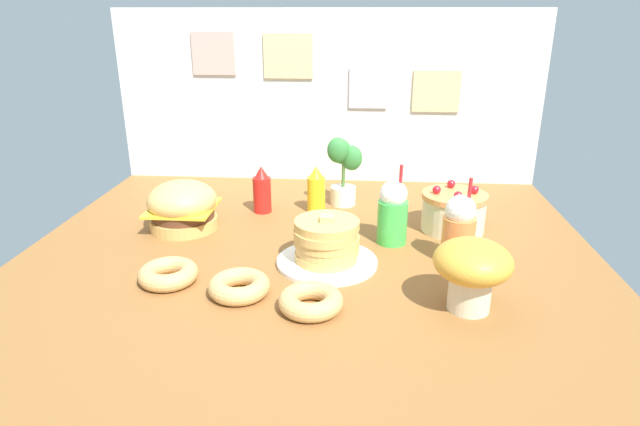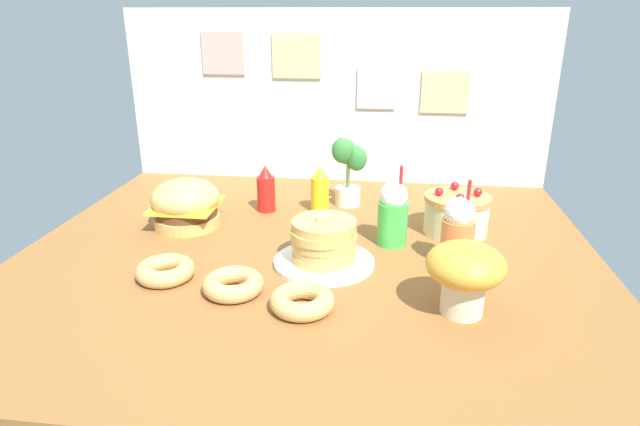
% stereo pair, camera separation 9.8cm
% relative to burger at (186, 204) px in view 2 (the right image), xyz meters
% --- Properties ---
extents(ground_plane, '(2.19, 1.94, 0.02)m').
position_rel_burger_xyz_m(ground_plane, '(0.55, -0.21, -0.11)').
color(ground_plane, brown).
extents(back_wall, '(2.19, 0.04, 0.88)m').
position_rel_burger_xyz_m(back_wall, '(0.55, 0.76, 0.35)').
color(back_wall, silver).
rests_on(back_wall, ground_plane).
extents(burger, '(0.29, 0.29, 0.21)m').
position_rel_burger_xyz_m(burger, '(0.00, 0.00, 0.00)').
color(burger, '#DBA859').
rests_on(burger, ground_plane).
extents(pancake_stack, '(0.37, 0.37, 0.19)m').
position_rel_burger_xyz_m(pancake_stack, '(0.62, -0.29, -0.02)').
color(pancake_stack, white).
rests_on(pancake_stack, ground_plane).
extents(layer_cake, '(0.27, 0.27, 0.20)m').
position_rel_burger_xyz_m(layer_cake, '(1.13, 0.07, -0.01)').
color(layer_cake, beige).
rests_on(layer_cake, ground_plane).
extents(ketchup_bottle, '(0.08, 0.08, 0.22)m').
position_rel_burger_xyz_m(ketchup_bottle, '(0.30, 0.23, 0.00)').
color(ketchup_bottle, red).
rests_on(ketchup_bottle, ground_plane).
extents(mustard_bottle, '(0.08, 0.08, 0.22)m').
position_rel_burger_xyz_m(mustard_bottle, '(0.54, 0.25, 0.00)').
color(mustard_bottle, yellow).
rests_on(mustard_bottle, ground_plane).
extents(cream_soda_cup, '(0.12, 0.12, 0.32)m').
position_rel_burger_xyz_m(cream_soda_cup, '(0.87, -0.08, 0.03)').
color(cream_soda_cup, green).
rests_on(cream_soda_cup, ground_plane).
extents(orange_float_cup, '(0.12, 0.12, 0.32)m').
position_rel_burger_xyz_m(orange_float_cup, '(1.10, -0.24, 0.03)').
color(orange_float_cup, orange).
rests_on(orange_float_cup, ground_plane).
extents(donut_pink_glaze, '(0.20, 0.20, 0.06)m').
position_rel_burger_xyz_m(donut_pink_glaze, '(0.10, -0.48, -0.07)').
color(donut_pink_glaze, tan).
rests_on(donut_pink_glaze, ground_plane).
extents(donut_chocolate, '(0.20, 0.20, 0.06)m').
position_rel_burger_xyz_m(donut_chocolate, '(0.36, -0.54, -0.07)').
color(donut_chocolate, tan).
rests_on(donut_chocolate, ground_plane).
extents(donut_vanilla, '(0.20, 0.20, 0.06)m').
position_rel_burger_xyz_m(donut_vanilla, '(0.60, -0.62, -0.07)').
color(donut_vanilla, tan).
rests_on(donut_vanilla, ground_plane).
extents(potted_plant, '(0.16, 0.13, 0.33)m').
position_rel_burger_xyz_m(potted_plant, '(0.66, 0.36, 0.08)').
color(potted_plant, white).
rests_on(potted_plant, ground_plane).
extents(mushroom_stool, '(0.24, 0.24, 0.23)m').
position_rel_burger_xyz_m(mushroom_stool, '(1.08, -0.58, 0.04)').
color(mushroom_stool, beige).
rests_on(mushroom_stool, ground_plane).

